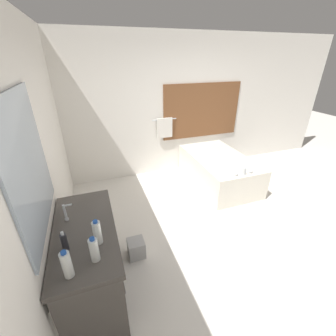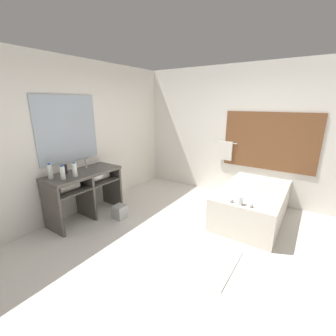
{
  "view_description": "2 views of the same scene",
  "coord_description": "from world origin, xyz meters",
  "px_view_note": "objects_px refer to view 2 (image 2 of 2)",
  "views": [
    {
      "loc": [
        -1.7,
        -2.02,
        2.3
      ],
      "look_at": [
        -0.74,
        0.7,
        0.84
      ],
      "focal_mm": 24.0,
      "sensor_mm": 36.0,
      "label": 1
    },
    {
      "loc": [
        1.32,
        -2.43,
        1.97
      ],
      "look_at": [
        -0.71,
        0.58,
        0.91
      ],
      "focal_mm": 24.0,
      "sensor_mm": 36.0,
      "label": 2
    }
  ],
  "objects_px": {
    "bathtub": "(252,202)",
    "water_bottle_1": "(75,170)",
    "waste_bin": "(120,212)",
    "water_bottle_3": "(63,173)",
    "water_bottle_2": "(50,171)",
    "soap_dispenser": "(66,169)"
  },
  "relations": [
    {
      "from": "bathtub",
      "to": "water_bottle_1",
      "type": "height_order",
      "value": "water_bottle_1"
    },
    {
      "from": "water_bottle_3",
      "to": "waste_bin",
      "type": "height_order",
      "value": "water_bottle_3"
    },
    {
      "from": "water_bottle_3",
      "to": "waste_bin",
      "type": "xyz_separation_m",
      "value": [
        0.43,
        0.7,
        -0.83
      ]
    },
    {
      "from": "water_bottle_3",
      "to": "bathtub",
      "type": "bearing_deg",
      "value": 40.0
    },
    {
      "from": "soap_dispenser",
      "to": "water_bottle_3",
      "type": "bearing_deg",
      "value": -39.93
    },
    {
      "from": "bathtub",
      "to": "water_bottle_1",
      "type": "bearing_deg",
      "value": -142.26
    },
    {
      "from": "bathtub",
      "to": "water_bottle_1",
      "type": "relative_size",
      "value": 7.04
    },
    {
      "from": "soap_dispenser",
      "to": "waste_bin",
      "type": "height_order",
      "value": "soap_dispenser"
    },
    {
      "from": "water_bottle_3",
      "to": "water_bottle_1",
      "type": "bearing_deg",
      "value": 78.86
    },
    {
      "from": "bathtub",
      "to": "waste_bin",
      "type": "height_order",
      "value": "bathtub"
    },
    {
      "from": "water_bottle_2",
      "to": "bathtub",
      "type": "bearing_deg",
      "value": 39.0
    },
    {
      "from": "water_bottle_2",
      "to": "waste_bin",
      "type": "bearing_deg",
      "value": 51.52
    },
    {
      "from": "water_bottle_2",
      "to": "waste_bin",
      "type": "distance_m",
      "value": 1.31
    },
    {
      "from": "water_bottle_2",
      "to": "waste_bin",
      "type": "xyz_separation_m",
      "value": [
        0.62,
        0.78,
        -0.84
      ]
    },
    {
      "from": "water_bottle_3",
      "to": "soap_dispenser",
      "type": "xyz_separation_m",
      "value": [
        -0.23,
        0.19,
        -0.02
      ]
    },
    {
      "from": "waste_bin",
      "to": "soap_dispenser",
      "type": "bearing_deg",
      "value": -142.44
    },
    {
      "from": "bathtub",
      "to": "water_bottle_3",
      "type": "relative_size",
      "value": 7.41
    },
    {
      "from": "soap_dispenser",
      "to": "water_bottle_2",
      "type": "bearing_deg",
      "value": -82.59
    },
    {
      "from": "water_bottle_2",
      "to": "water_bottle_3",
      "type": "bearing_deg",
      "value": 24.23
    },
    {
      "from": "water_bottle_1",
      "to": "water_bottle_2",
      "type": "relative_size",
      "value": 0.98
    },
    {
      "from": "water_bottle_1",
      "to": "waste_bin",
      "type": "height_order",
      "value": "water_bottle_1"
    },
    {
      "from": "water_bottle_1",
      "to": "soap_dispenser",
      "type": "xyz_separation_m",
      "value": [
        -0.26,
        0.01,
        -0.03
      ]
    }
  ]
}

